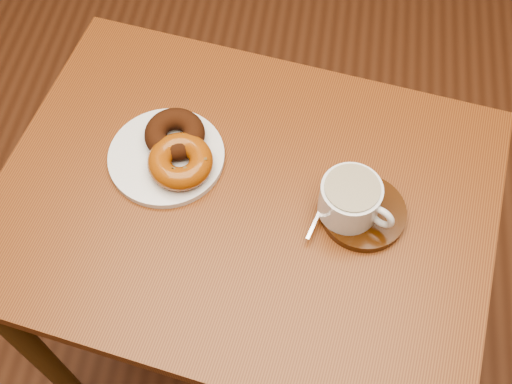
# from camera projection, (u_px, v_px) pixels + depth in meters

# --- Properties ---
(ground) EXTENTS (6.00, 6.00, 0.00)m
(ground) POSITION_uv_depth(u_px,v_px,m) (204.00, 371.00, 1.70)
(ground) COLOR brown
(ground) RESTS_ON ground
(cafe_table) EXTENTS (0.92, 0.74, 0.78)m
(cafe_table) POSITION_uv_depth(u_px,v_px,m) (245.00, 231.00, 1.18)
(cafe_table) COLOR brown
(cafe_table) RESTS_ON ground
(donut_plate) EXTENTS (0.27, 0.27, 0.01)m
(donut_plate) POSITION_uv_depth(u_px,v_px,m) (167.00, 157.00, 1.11)
(donut_plate) COLOR silver
(donut_plate) RESTS_ON cafe_table
(donut_cinnamon) EXTENTS (0.12, 0.12, 0.04)m
(donut_cinnamon) POSITION_uv_depth(u_px,v_px,m) (175.00, 134.00, 1.10)
(donut_cinnamon) COLOR #34170A
(donut_cinnamon) RESTS_ON donut_plate
(donut_caramel) EXTENTS (0.15, 0.15, 0.04)m
(donut_caramel) POSITION_uv_depth(u_px,v_px,m) (180.00, 161.00, 1.07)
(donut_caramel) COLOR #934910
(donut_caramel) RESTS_ON donut_plate
(saucer) EXTENTS (0.16, 0.16, 0.01)m
(saucer) POSITION_uv_depth(u_px,v_px,m) (363.00, 212.00, 1.05)
(saucer) COLOR #351907
(saucer) RESTS_ON cafe_table
(coffee_cup) EXTENTS (0.12, 0.10, 0.07)m
(coffee_cup) POSITION_uv_depth(u_px,v_px,m) (351.00, 199.00, 1.01)
(coffee_cup) COLOR silver
(coffee_cup) RESTS_ON saucer
(teaspoon) EXTENTS (0.03, 0.09, 0.01)m
(teaspoon) POSITION_uv_depth(u_px,v_px,m) (323.00, 204.00, 1.05)
(teaspoon) COLOR silver
(teaspoon) RESTS_ON saucer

